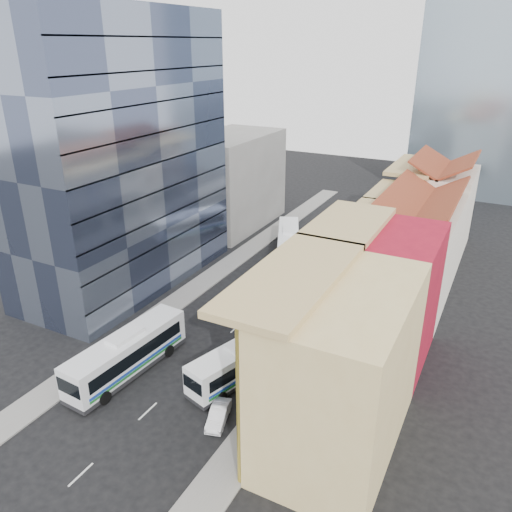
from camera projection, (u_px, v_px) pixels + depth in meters
The scene contains 14 objects.
ground at pixel (139, 419), 38.09m from camera, with size 200.00×200.00×0.00m, color black.
sidewalk_right at pixel (339, 315), 52.41m from camera, with size 3.00×90.00×0.15m, color slate.
sidewalk_left at pixel (203, 283), 59.60m from camera, with size 3.00×90.00×0.15m, color slate.
shophouse_tan at pixel (341, 370), 33.87m from camera, with size 8.00×14.00×12.00m, color #DBC07E.
shophouse_red at pixel (385, 297), 43.67m from camera, with size 8.00×10.00×12.00m, color maroon.
shophouse_cream_near at pixel (407, 267), 51.81m from camera, with size 8.00×9.00×10.00m, color silver.
shophouse_cream_mid at pixel (423, 239), 59.15m from camera, with size 8.00×9.00×10.00m, color silver.
shophouse_cream_far at pixel (438, 211), 67.52m from camera, with size 8.00×12.00×11.00m, color silver.
office_tower at pixel (118, 156), 54.88m from camera, with size 12.00×26.00×30.00m, color #384059.
office_block_far at pixel (231, 181), 76.37m from camera, with size 10.00×18.00×14.00m, color gray.
bus_left_near at pixel (127, 353), 42.78m from camera, with size 2.88×12.31×3.95m, color silver, non-canonical shape.
bus_left_far at pixel (288, 241), 67.04m from camera, with size 2.76×11.78×3.78m, color white, non-canonical shape.
bus_right at pixel (242, 359), 42.31m from camera, with size 2.55×10.87×3.49m, color white, non-canonical shape.
sedan_right at pixel (219, 415), 37.66m from camera, with size 1.25×3.57×1.18m, color white.
Camera 1 is at (21.78, -22.60, 26.47)m, focal length 35.00 mm.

